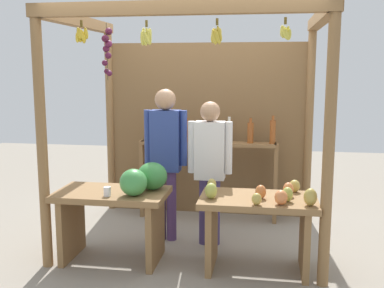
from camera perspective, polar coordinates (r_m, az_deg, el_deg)
ground_plane at (r=5.45m, az=0.33°, el=-11.40°), size 12.00×12.00×0.00m
market_stall at (r=5.54m, az=0.99°, el=4.50°), size 2.74×2.06×2.49m
fruit_counter_left at (r=4.71m, az=-8.45°, el=-6.91°), size 1.14×0.65×0.99m
fruit_counter_right at (r=4.51m, az=8.22°, el=-8.69°), size 1.10×0.64×0.87m
bottle_shelf_unit at (r=5.92m, az=2.09°, el=-1.68°), size 1.75×0.22×1.35m
vendor_man at (r=5.14m, az=-3.23°, el=-0.75°), size 0.48×0.23×1.70m
vendor_woman at (r=5.02m, az=2.20°, el=-2.00°), size 0.48×0.21×1.58m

